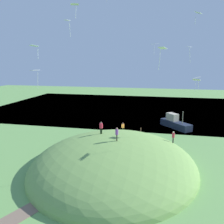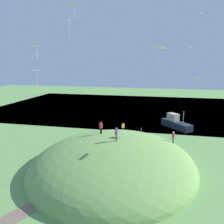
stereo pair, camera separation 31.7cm
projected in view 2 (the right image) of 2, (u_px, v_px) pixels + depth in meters
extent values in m
plane|color=#689C50|center=(118.00, 138.00, 40.07)|extent=(160.00, 160.00, 0.00)
cube|color=#315072|center=(136.00, 108.00, 66.65)|extent=(47.44, 80.00, 0.40)
ellipsoid|color=#749F4F|center=(113.00, 166.00, 29.27)|extent=(23.32, 20.60, 6.76)
cube|color=#1D2537|center=(176.00, 125.00, 45.94)|extent=(6.73, 6.05, 1.31)
cube|color=#B7AA93|center=(173.00, 117.00, 46.58)|extent=(2.68, 2.55, 1.45)
cylinder|color=gray|center=(183.00, 118.00, 44.00)|extent=(0.14, 0.14, 2.43)
cube|color=brown|center=(116.00, 138.00, 28.35)|extent=(0.23, 0.19, 0.81)
cylinder|color=purple|center=(116.00, 132.00, 28.19)|extent=(0.50, 0.50, 0.64)
sphere|color=#9E745C|center=(116.00, 129.00, 28.10)|extent=(0.24, 0.24, 0.24)
cube|color=#323726|center=(123.00, 130.00, 39.56)|extent=(0.28, 0.18, 0.78)
cylinder|color=orange|center=(123.00, 126.00, 39.41)|extent=(0.55, 0.55, 0.62)
sphere|color=brown|center=(123.00, 123.00, 39.32)|extent=(0.24, 0.24, 0.24)
cube|color=#3E3931|center=(173.00, 140.00, 32.09)|extent=(0.23, 0.16, 0.81)
cylinder|color=#C92F41|center=(173.00, 135.00, 31.94)|extent=(0.46, 0.46, 0.64)
sphere|color=beige|center=(173.00, 132.00, 31.84)|extent=(0.24, 0.24, 0.24)
cube|color=black|center=(101.00, 131.00, 31.95)|extent=(0.22, 0.29, 0.81)
cylinder|color=red|center=(101.00, 126.00, 31.79)|extent=(0.60, 0.60, 0.64)
sphere|color=brown|center=(101.00, 123.00, 31.70)|extent=(0.24, 0.24, 0.24)
cube|color=white|center=(161.00, 48.00, 18.77)|extent=(0.83, 0.85, 0.19)
cylinder|color=white|center=(158.00, 60.00, 18.98)|extent=(0.23, 0.13, 1.60)
cube|color=white|center=(197.00, 80.00, 31.42)|extent=(0.97, 1.15, 0.26)
cylinder|color=white|center=(195.00, 87.00, 31.52)|extent=(0.11, 0.15, 1.37)
cube|color=white|center=(34.00, 70.00, 23.10)|extent=(1.03, 0.91, 0.06)
cylinder|color=white|center=(37.00, 81.00, 23.25)|extent=(0.21, 0.26, 1.64)
cube|color=white|center=(198.00, 12.00, 25.72)|extent=(1.18, 1.00, 0.22)
cylinder|color=white|center=(195.00, 20.00, 25.96)|extent=(0.07, 0.08, 1.07)
cube|color=white|center=(189.00, 47.00, 27.56)|extent=(0.81, 0.73, 0.12)
cylinder|color=white|center=(190.00, 56.00, 27.69)|extent=(0.16, 0.23, 1.81)
cube|color=white|center=(155.00, 44.00, 35.89)|extent=(1.35, 1.30, 0.13)
cylinder|color=white|center=(154.00, 50.00, 36.33)|extent=(0.06, 0.06, 1.37)
cube|color=white|center=(197.00, 78.00, 26.68)|extent=(1.24, 0.94, 0.28)
cylinder|color=white|center=(198.00, 85.00, 27.01)|extent=(0.13, 0.12, 1.22)
cube|color=white|center=(74.00, 4.00, 20.42)|extent=(0.72, 0.84, 0.07)
cylinder|color=white|center=(75.00, 13.00, 20.66)|extent=(0.08, 0.10, 0.98)
cube|color=white|center=(67.00, 20.00, 25.35)|extent=(0.75, 0.65, 0.06)
cylinder|color=white|center=(69.00, 29.00, 25.49)|extent=(0.25, 0.04, 1.62)
cube|color=white|center=(33.00, 46.00, 21.73)|extent=(1.22, 1.21, 0.14)
cylinder|color=white|center=(37.00, 54.00, 21.96)|extent=(0.17, 0.08, 0.98)
cylinder|color=brown|center=(141.00, 130.00, 43.00)|extent=(0.14, 0.14, 0.92)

